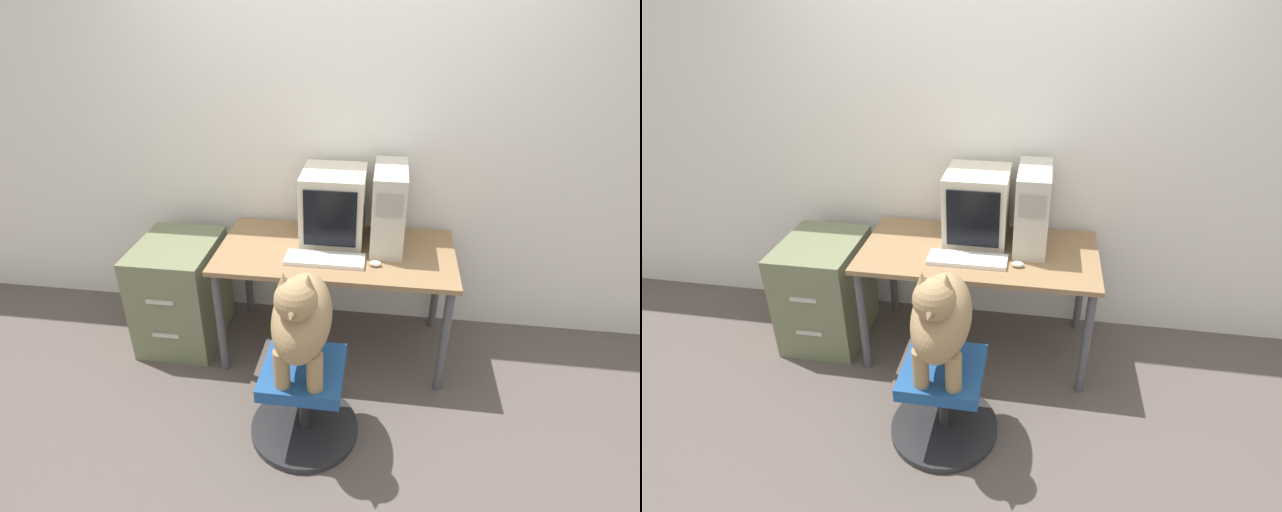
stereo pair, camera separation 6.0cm
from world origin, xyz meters
TOP-DOWN VIEW (x-y plane):
  - ground_plane at (0.00, 0.00)m, footprint 12.00×12.00m
  - wall_back at (0.00, 0.78)m, footprint 8.00×0.05m
  - desk at (0.00, 0.36)m, footprint 1.40×0.72m
  - crt_monitor at (-0.03, 0.51)m, footprint 0.37×0.40m
  - pc_tower at (0.30, 0.48)m, footprint 0.19×0.44m
  - keyboard at (-0.05, 0.21)m, footprint 0.45×0.16m
  - computer_mouse at (0.24, 0.20)m, footprint 0.07×0.05m
  - office_chair at (-0.08, -0.37)m, footprint 0.57×0.57m
  - dog at (-0.08, -0.39)m, footprint 0.28×0.55m
  - filing_cabinet at (-1.00, 0.33)m, footprint 0.48×0.60m

SIDE VIEW (x-z plane):
  - ground_plane at x=0.00m, z-range 0.00..0.00m
  - office_chair at x=-0.08m, z-range -0.02..0.43m
  - filing_cabinet at x=-1.00m, z-range 0.00..0.70m
  - desk at x=0.00m, z-range 0.28..1.00m
  - keyboard at x=-0.05m, z-range 0.72..0.75m
  - computer_mouse at x=0.24m, z-range 0.72..0.76m
  - dog at x=-0.08m, z-range 0.45..1.07m
  - crt_monitor at x=-0.03m, z-range 0.72..1.16m
  - pc_tower at x=0.30m, z-range 0.72..1.20m
  - wall_back at x=0.00m, z-range 0.00..2.60m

